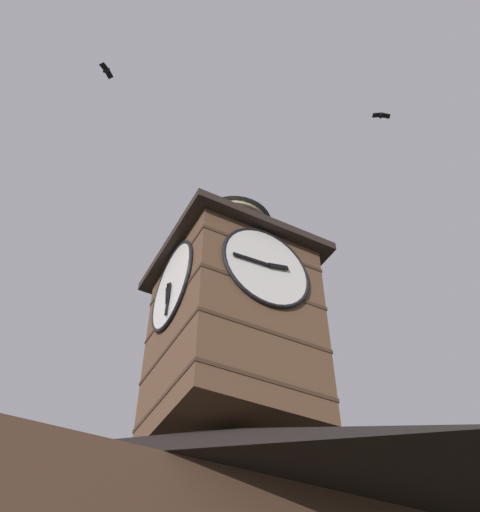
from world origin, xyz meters
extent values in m
pyramid|color=black|center=(-1.09, -2.11, 6.84)|extent=(14.34, 10.63, 3.38)
cube|color=brown|center=(-1.43, -2.68, 11.18)|extent=(3.57, 3.57, 5.31)
cube|color=#432E20|center=(-1.43, -2.68, 9.17)|extent=(3.61, 3.61, 0.10)
cube|color=#432E20|center=(-1.43, -2.68, 10.49)|extent=(3.61, 3.61, 0.10)
cube|color=#432E20|center=(-1.43, -2.68, 11.82)|extent=(3.61, 3.61, 0.10)
cube|color=#432E20|center=(-1.43, -2.68, 13.15)|extent=(3.61, 3.61, 0.10)
cylinder|color=white|center=(-1.43, -0.86, 12.49)|extent=(2.45, 0.10, 2.45)
torus|color=black|center=(-1.43, -0.84, 12.49)|extent=(2.55, 0.10, 2.55)
cube|color=black|center=(-1.73, -0.76, 12.56)|extent=(0.62, 0.04, 0.26)
cube|color=black|center=(-0.93, -0.76, 12.46)|extent=(1.01, 0.04, 0.14)
sphere|color=black|center=(-1.43, -0.75, 12.49)|extent=(0.10, 0.10, 0.10)
cylinder|color=white|center=(0.39, -2.68, 12.49)|extent=(0.10, 2.45, 2.45)
torus|color=black|center=(0.41, -2.68, 12.49)|extent=(0.10, 2.55, 2.55)
cube|color=black|center=(0.49, -2.73, 12.19)|extent=(0.04, 0.22, 0.62)
cube|color=black|center=(0.49, -2.63, 11.99)|extent=(0.04, 0.17, 1.01)
sphere|color=black|center=(0.50, -2.68, 12.49)|extent=(0.10, 0.10, 0.10)
cube|color=#2D231E|center=(-1.43, -2.68, 13.96)|extent=(4.27, 4.27, 0.25)
cylinder|color=#D1BC84|center=(-1.43, -2.68, 14.93)|extent=(2.07, 2.07, 1.69)
cylinder|color=#2D2319|center=(-1.43, -2.68, 14.30)|extent=(2.13, 2.13, 0.10)
cylinder|color=#2D2319|center=(-1.43, -2.68, 14.72)|extent=(2.13, 2.13, 0.10)
cylinder|color=#2D2319|center=(-1.43, -2.68, 15.14)|extent=(2.13, 2.13, 0.10)
cylinder|color=#2D2319|center=(-1.43, -2.68, 15.56)|extent=(2.13, 2.13, 0.10)
cone|color=#384251|center=(-1.43, -2.68, 16.25)|extent=(2.37, 2.37, 0.96)
sphere|color=#384251|center=(-1.43, -2.68, 16.83)|extent=(0.16, 0.16, 0.16)
cone|color=#16381F|center=(-3.32, -8.30, 10.03)|extent=(4.56, 4.56, 4.25)
cone|color=#193D1F|center=(-3.32, -8.30, 13.28)|extent=(3.34, 3.34, 4.66)
cone|color=#1C3C1A|center=(-3.32, -8.30, 16.55)|extent=(2.12, 2.12, 5.08)
ellipsoid|color=black|center=(-5.83, 0.43, 20.90)|extent=(0.24, 0.30, 0.15)
cube|color=black|center=(-5.68, 0.36, 20.90)|extent=(0.37, 0.30, 0.11)
cube|color=black|center=(-5.98, 0.50, 20.90)|extent=(0.37, 0.30, 0.11)
ellipsoid|color=black|center=(3.64, -2.12, 20.12)|extent=(0.28, 0.30, 0.15)
cube|color=black|center=(3.52, -2.21, 20.12)|extent=(0.34, 0.32, 0.09)
cube|color=black|center=(3.76, -2.03, 20.12)|extent=(0.34, 0.32, 0.09)
camera|label=1|loc=(4.39, 8.58, 2.29)|focal=41.43mm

